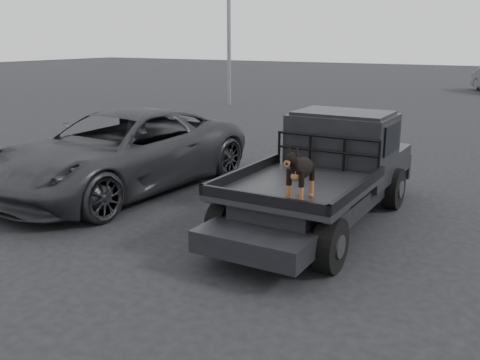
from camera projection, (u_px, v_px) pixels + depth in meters
The scene contains 6 objects.
ground at pixel (277, 259), 7.62m from camera, with size 120.00×120.00×0.00m, color black.
flatbed_ute at pixel (320, 198), 8.92m from camera, with size 2.00×5.40×0.92m, color black, non-canonical shape.
ute_cab at pixel (343, 136), 9.48m from camera, with size 1.72×1.30×0.88m, color black, non-canonical shape.
headache_rack at pixel (327, 153), 8.89m from camera, with size 1.80×0.08×0.55m, color black, non-canonical shape.
dog at pixel (301, 173), 7.19m from camera, with size 0.32×0.60×0.74m, color black, non-canonical shape.
parked_suv at pixel (120, 151), 10.88m from camera, with size 2.69×5.84×1.62m, color #2D2E32.
Camera 1 is at (3.10, -6.37, 3.05)m, focal length 40.00 mm.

